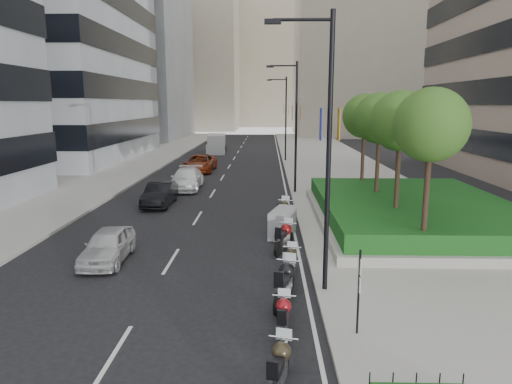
{
  "coord_description": "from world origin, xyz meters",
  "views": [
    {
      "loc": [
        2.37,
        -13.4,
        6.24
      ],
      "look_at": [
        1.81,
        8.35,
        2.0
      ],
      "focal_mm": 32.0,
      "sensor_mm": 36.0,
      "label": 1
    }
  ],
  "objects_px": {
    "lamp_post_2": "(284,115)",
    "motorcycle_3": "(290,263)",
    "parking_sign": "(359,288)",
    "motorcycle_0": "(279,367)",
    "lamp_post_1": "(294,121)",
    "lamp_post_0": "(324,141)",
    "car_b": "(160,194)",
    "car_a": "(108,245)",
    "motorcycle_1": "(283,318)",
    "motorcycle_5": "(283,223)",
    "motorcycle_2": "(285,283)",
    "delivery_van": "(217,144)",
    "motorcycle_6": "(283,212)",
    "car_d": "(200,163)",
    "motorcycle_4": "(284,237)",
    "car_c": "(187,179)"
  },
  "relations": [
    {
      "from": "motorcycle_6",
      "to": "car_d",
      "type": "height_order",
      "value": "car_d"
    },
    {
      "from": "parking_sign",
      "to": "car_b",
      "type": "distance_m",
      "value": 18.57
    },
    {
      "from": "parking_sign",
      "to": "car_d",
      "type": "distance_m",
      "value": 31.74
    },
    {
      "from": "lamp_post_0",
      "to": "car_b",
      "type": "relative_size",
      "value": 2.1
    },
    {
      "from": "motorcycle_0",
      "to": "motorcycle_2",
      "type": "height_order",
      "value": "motorcycle_2"
    },
    {
      "from": "lamp_post_0",
      "to": "motorcycle_0",
      "type": "bearing_deg",
      "value": -105.77
    },
    {
      "from": "lamp_post_0",
      "to": "car_b",
      "type": "distance_m",
      "value": 16.24
    },
    {
      "from": "motorcycle_3",
      "to": "car_a",
      "type": "xyz_separation_m",
      "value": [
        -7.23,
        1.52,
        0.12
      ]
    },
    {
      "from": "parking_sign",
      "to": "motorcycle_0",
      "type": "relative_size",
      "value": 1.24
    },
    {
      "from": "lamp_post_0",
      "to": "car_a",
      "type": "xyz_separation_m",
      "value": [
        -8.16,
        2.93,
        -4.41
      ]
    },
    {
      "from": "motorcycle_4",
      "to": "car_c",
      "type": "xyz_separation_m",
      "value": [
        -6.71,
        14.2,
        0.15
      ]
    },
    {
      "from": "lamp_post_2",
      "to": "car_a",
      "type": "xyz_separation_m",
      "value": [
        -8.16,
        -32.07,
        -4.41
      ]
    },
    {
      "from": "motorcycle_5",
      "to": "motorcycle_2",
      "type": "bearing_deg",
      "value": -165.35
    },
    {
      "from": "car_b",
      "to": "motorcycle_0",
      "type": "bearing_deg",
      "value": -69.3
    },
    {
      "from": "parking_sign",
      "to": "motorcycle_4",
      "type": "bearing_deg",
      "value": 102.85
    },
    {
      "from": "lamp_post_2",
      "to": "motorcycle_3",
      "type": "distance_m",
      "value": 33.91
    },
    {
      "from": "lamp_post_0",
      "to": "motorcycle_1",
      "type": "height_order",
      "value": "lamp_post_0"
    },
    {
      "from": "motorcycle_6",
      "to": "car_b",
      "type": "xyz_separation_m",
      "value": [
        -7.52,
        4.28,
        0.07
      ]
    },
    {
      "from": "lamp_post_2",
      "to": "car_a",
      "type": "relative_size",
      "value": 2.32
    },
    {
      "from": "lamp_post_2",
      "to": "car_c",
      "type": "distance_m",
      "value": 18.61
    },
    {
      "from": "motorcycle_6",
      "to": "car_c",
      "type": "relative_size",
      "value": 0.45
    },
    {
      "from": "parking_sign",
      "to": "car_c",
      "type": "distance_m",
      "value": 23.23
    },
    {
      "from": "parking_sign",
      "to": "motorcycle_6",
      "type": "xyz_separation_m",
      "value": [
        -1.6,
        11.88,
        -0.82
      ]
    },
    {
      "from": "lamp_post_1",
      "to": "motorcycle_6",
      "type": "distance_m",
      "value": 9.3
    },
    {
      "from": "parking_sign",
      "to": "car_b",
      "type": "bearing_deg",
      "value": 119.42
    },
    {
      "from": "motorcycle_2",
      "to": "motorcycle_6",
      "type": "height_order",
      "value": "motorcycle_2"
    },
    {
      "from": "motorcycle_1",
      "to": "motorcycle_3",
      "type": "xyz_separation_m",
      "value": [
        0.41,
        4.33,
        0.01
      ]
    },
    {
      "from": "lamp_post_2",
      "to": "motorcycle_4",
      "type": "relative_size",
      "value": 4.17
    },
    {
      "from": "lamp_post_1",
      "to": "car_c",
      "type": "relative_size",
      "value": 1.73
    },
    {
      "from": "motorcycle_4",
      "to": "motorcycle_6",
      "type": "distance_m",
      "value": 4.44
    },
    {
      "from": "lamp_post_2",
      "to": "lamp_post_1",
      "type": "bearing_deg",
      "value": -90.0
    },
    {
      "from": "motorcycle_3",
      "to": "car_a",
      "type": "bearing_deg",
      "value": 87.86
    },
    {
      "from": "lamp_post_0",
      "to": "motorcycle_0",
      "type": "xyz_separation_m",
      "value": [
        -1.5,
        -5.3,
        -4.52
      ]
    },
    {
      "from": "lamp_post_0",
      "to": "motorcycle_6",
      "type": "xyz_separation_m",
      "value": [
        -0.94,
        8.88,
        -4.43
      ]
    },
    {
      "from": "motorcycle_0",
      "to": "car_c",
      "type": "distance_m",
      "value": 24.75
    },
    {
      "from": "delivery_van",
      "to": "parking_sign",
      "type": "bearing_deg",
      "value": -83.21
    },
    {
      "from": "motorcycle_2",
      "to": "motorcycle_4",
      "type": "distance_m",
      "value": 5.2
    },
    {
      "from": "lamp_post_0",
      "to": "motorcycle_4",
      "type": "relative_size",
      "value": 4.17
    },
    {
      "from": "lamp_post_2",
      "to": "car_b",
      "type": "distance_m",
      "value": 23.82
    },
    {
      "from": "lamp_post_0",
      "to": "car_d",
      "type": "xyz_separation_m",
      "value": [
        -8.07,
        27.51,
        -4.28
      ]
    },
    {
      "from": "motorcycle_4",
      "to": "motorcycle_3",
      "type": "bearing_deg",
      "value": -157.09
    },
    {
      "from": "parking_sign",
      "to": "car_b",
      "type": "height_order",
      "value": "parking_sign"
    },
    {
      "from": "parking_sign",
      "to": "lamp_post_1",
      "type": "bearing_deg",
      "value": 91.88
    },
    {
      "from": "motorcycle_3",
      "to": "car_b",
      "type": "relative_size",
      "value": 0.47
    },
    {
      "from": "lamp_post_0",
      "to": "motorcycle_6",
      "type": "relative_size",
      "value": 3.84
    },
    {
      "from": "parking_sign",
      "to": "motorcycle_1",
      "type": "bearing_deg",
      "value": 177.6
    },
    {
      "from": "motorcycle_3",
      "to": "car_a",
      "type": "height_order",
      "value": "car_a"
    },
    {
      "from": "delivery_van",
      "to": "motorcycle_5",
      "type": "bearing_deg",
      "value": -83.0
    },
    {
      "from": "motorcycle_3",
      "to": "car_c",
      "type": "distance_m",
      "value": 18.54
    },
    {
      "from": "motorcycle_0",
      "to": "motorcycle_6",
      "type": "relative_size",
      "value": 0.86
    }
  ]
}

